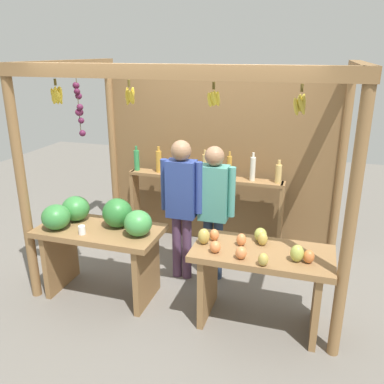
# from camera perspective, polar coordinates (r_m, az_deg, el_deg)

# --- Properties ---
(ground_plane) EXTENTS (12.00, 12.00, 0.00)m
(ground_plane) POSITION_cam_1_polar(r_m,az_deg,el_deg) (5.01, 0.67, -11.23)
(ground_plane) COLOR slate
(ground_plane) RESTS_ON ground
(market_stall) EXTENTS (3.21, 2.03, 2.44)m
(market_stall) POSITION_cam_1_polar(r_m,az_deg,el_deg) (4.89, 2.18, 5.90)
(market_stall) COLOR olive
(market_stall) RESTS_ON ground
(fruit_counter_left) EXTENTS (1.30, 0.64, 1.09)m
(fruit_counter_left) POSITION_cam_1_polar(r_m,az_deg,el_deg) (4.41, -12.92, -5.44)
(fruit_counter_left) COLOR olive
(fruit_counter_left) RESTS_ON ground
(fruit_counter_right) EXTENTS (1.30, 0.64, 0.94)m
(fruit_counter_right) POSITION_cam_1_polar(r_m,az_deg,el_deg) (3.95, 9.51, -10.56)
(fruit_counter_right) COLOR olive
(fruit_counter_right) RESTS_ON ground
(bottle_shelf_unit) EXTENTS (2.06, 0.22, 1.36)m
(bottle_shelf_unit) POSITION_cam_1_polar(r_m,az_deg,el_deg) (5.33, 1.64, 0.33)
(bottle_shelf_unit) COLOR olive
(bottle_shelf_unit) RESTS_ON ground
(vendor_man) EXTENTS (0.48, 0.22, 1.64)m
(vendor_man) POSITION_cam_1_polar(r_m,az_deg,el_deg) (4.53, -1.48, -0.87)
(vendor_man) COLOR #573959
(vendor_man) RESTS_ON ground
(vendor_woman) EXTENTS (0.48, 0.21, 1.58)m
(vendor_woman) POSITION_cam_1_polar(r_m,az_deg,el_deg) (4.53, 3.04, -1.44)
(vendor_woman) COLOR #26344C
(vendor_woman) RESTS_ON ground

